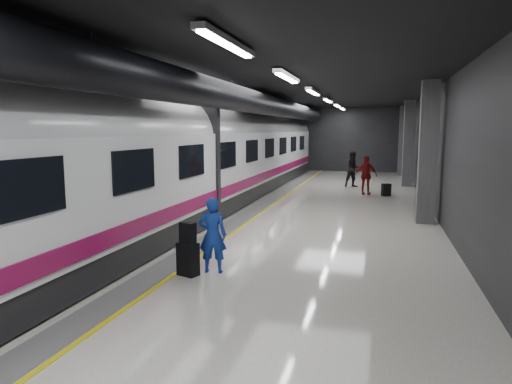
% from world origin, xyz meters
% --- Properties ---
extents(ground, '(40.00, 40.00, 0.00)m').
position_xyz_m(ground, '(0.00, 0.00, 0.00)').
color(ground, silver).
rests_on(ground, ground).
extents(platform_hall, '(10.02, 40.02, 4.51)m').
position_xyz_m(platform_hall, '(-0.29, 0.96, 3.54)').
color(platform_hall, black).
rests_on(platform_hall, ground).
extents(train, '(3.05, 38.00, 4.05)m').
position_xyz_m(train, '(-3.25, -0.00, 2.07)').
color(train, black).
rests_on(train, ground).
extents(traveler_main, '(0.64, 0.48, 1.60)m').
position_xyz_m(traveler_main, '(-0.23, -4.64, 0.80)').
color(traveler_main, '#1842B4').
rests_on(traveler_main, ground).
extents(suitcase_main, '(0.48, 0.38, 0.68)m').
position_xyz_m(suitcase_main, '(-0.65, -4.96, 0.34)').
color(suitcase_main, black).
rests_on(suitcase_main, ground).
extents(shoulder_bag, '(0.37, 0.27, 0.44)m').
position_xyz_m(shoulder_bag, '(-0.62, -5.00, 0.90)').
color(shoulder_bag, black).
rests_on(shoulder_bag, suitcase_main).
extents(traveler_far_a, '(1.14, 1.04, 1.89)m').
position_xyz_m(traveler_far_a, '(1.80, 10.81, 0.95)').
color(traveler_far_a, black).
rests_on(traveler_far_a, ground).
extents(traveler_far_b, '(1.12, 0.68, 1.78)m').
position_xyz_m(traveler_far_b, '(2.50, 8.22, 0.89)').
color(traveler_far_b, maroon).
rests_on(traveler_far_b, ground).
extents(suitcase_far, '(0.45, 0.38, 0.56)m').
position_xyz_m(suitcase_far, '(3.43, 7.88, 0.28)').
color(suitcase_far, black).
rests_on(suitcase_far, ground).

